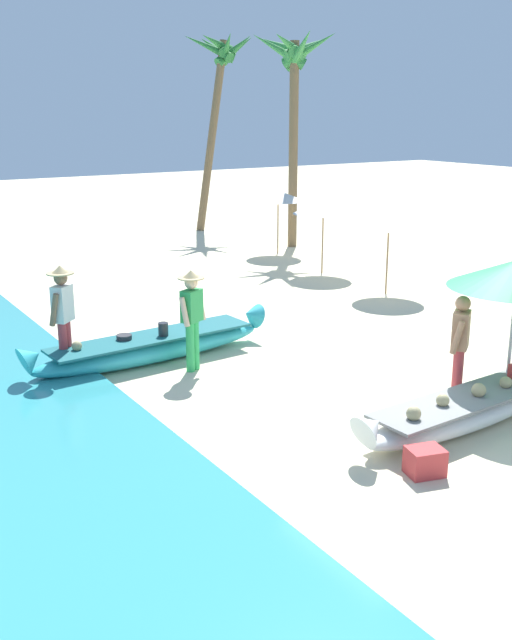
{
  "coord_description": "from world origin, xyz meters",
  "views": [
    {
      "loc": [
        -7.26,
        -7.69,
        4.22
      ],
      "look_at": [
        -0.99,
        2.17,
        0.9
      ],
      "focal_mm": 41.66,
      "sensor_mm": 36.0,
      "label": 1
    }
  ],
  "objects_px": {
    "palm_tree_tall_inland": "(294,72)",
    "boat_cyan_midground": "(152,347)",
    "boat_white_foreground": "(466,410)",
    "person_vendor_assistant": "(63,312)",
    "palm_tree_leaning_seaward": "(220,70)",
    "cooler_box": "(425,462)",
    "person_tourist_customer": "(460,345)",
    "person_vendor_hatted": "(192,313)"
  },
  "relations": [
    {
      "from": "palm_tree_tall_inland",
      "to": "boat_cyan_midground",
      "type": "bearing_deg",
      "value": -137.19
    },
    {
      "from": "boat_white_foreground",
      "to": "person_vendor_assistant",
      "type": "height_order",
      "value": "person_vendor_assistant"
    },
    {
      "from": "person_vendor_assistant",
      "to": "palm_tree_leaning_seaward",
      "type": "height_order",
      "value": "palm_tree_leaning_seaward"
    },
    {
      "from": "palm_tree_tall_inland",
      "to": "cooler_box",
      "type": "height_order",
      "value": "palm_tree_tall_inland"
    },
    {
      "from": "boat_cyan_midground",
      "to": "person_tourist_customer",
      "type": "height_order",
      "value": "person_tourist_customer"
    },
    {
      "from": "person_vendor_hatted",
      "to": "person_vendor_assistant",
      "type": "distance_m",
      "value": 2.08
    },
    {
      "from": "boat_cyan_midground",
      "to": "person_vendor_assistant",
      "type": "bearing_deg",
      "value": 173.27
    },
    {
      "from": "boat_white_foreground",
      "to": "person_vendor_assistant",
      "type": "bearing_deg",
      "value": 127.98
    },
    {
      "from": "boat_white_foreground",
      "to": "cooler_box",
      "type": "bearing_deg",
      "value": -154.18
    },
    {
      "from": "boat_white_foreground",
      "to": "palm_tree_tall_inland",
      "type": "height_order",
      "value": "palm_tree_tall_inland"
    },
    {
      "from": "person_vendor_hatted",
      "to": "palm_tree_leaning_seaward",
      "type": "xyz_separation_m",
      "value": [
        8.17,
        13.25,
        4.54
      ]
    },
    {
      "from": "palm_tree_leaning_seaward",
      "to": "person_vendor_assistant",
      "type": "bearing_deg",
      "value": -129.18
    },
    {
      "from": "person_vendor_assistant",
      "to": "cooler_box",
      "type": "distance_m",
      "value": 6.31
    },
    {
      "from": "palm_tree_tall_inland",
      "to": "palm_tree_leaning_seaward",
      "type": "height_order",
      "value": "palm_tree_leaning_seaward"
    },
    {
      "from": "boat_cyan_midground",
      "to": "person_vendor_assistant",
      "type": "relative_size",
      "value": 2.56
    },
    {
      "from": "boat_white_foreground",
      "to": "boat_cyan_midground",
      "type": "xyz_separation_m",
      "value": [
        -2.47,
        4.86,
        0.01
      ]
    },
    {
      "from": "boat_cyan_midground",
      "to": "person_vendor_assistant",
      "type": "height_order",
      "value": "person_vendor_assistant"
    },
    {
      "from": "palm_tree_leaning_seaward",
      "to": "boat_cyan_midground",
      "type": "bearing_deg",
      "value": -124.47
    },
    {
      "from": "boat_white_foreground",
      "to": "person_vendor_hatted",
      "type": "height_order",
      "value": "person_vendor_hatted"
    },
    {
      "from": "palm_tree_tall_inland",
      "to": "person_vendor_hatted",
      "type": "bearing_deg",
      "value": -133.12
    },
    {
      "from": "person_tourist_customer",
      "to": "boat_white_foreground",
      "type": "bearing_deg",
      "value": -127.14
    },
    {
      "from": "boat_cyan_midground",
      "to": "person_tourist_customer",
      "type": "distance_m",
      "value": 5.21
    },
    {
      "from": "person_vendor_assistant",
      "to": "palm_tree_tall_inland",
      "type": "relative_size",
      "value": 0.28
    },
    {
      "from": "person_tourist_customer",
      "to": "cooler_box",
      "type": "xyz_separation_m",
      "value": [
        -1.93,
        -1.31,
        -0.78
      ]
    },
    {
      "from": "boat_cyan_midground",
      "to": "cooler_box",
      "type": "distance_m",
      "value": 5.66
    },
    {
      "from": "boat_white_foreground",
      "to": "person_vendor_assistant",
      "type": "distance_m",
      "value": 6.43
    },
    {
      "from": "boat_cyan_midground",
      "to": "palm_tree_tall_inland",
      "type": "xyz_separation_m",
      "value": [
        8.5,
        7.88,
        5.04
      ]
    },
    {
      "from": "boat_cyan_midground",
      "to": "palm_tree_leaning_seaward",
      "type": "relative_size",
      "value": 0.68
    },
    {
      "from": "boat_cyan_midground",
      "to": "palm_tree_leaning_seaward",
      "type": "bearing_deg",
      "value": 55.53
    },
    {
      "from": "person_vendor_assistant",
      "to": "cooler_box",
      "type": "bearing_deg",
      "value": -66.84
    },
    {
      "from": "boat_white_foreground",
      "to": "person_vendor_hatted",
      "type": "bearing_deg",
      "value": 117.07
    },
    {
      "from": "boat_white_foreground",
      "to": "cooler_box",
      "type": "distance_m",
      "value": 1.64
    },
    {
      "from": "boat_cyan_midground",
      "to": "palm_tree_leaning_seaward",
      "type": "xyz_separation_m",
      "value": [
        8.56,
        12.46,
        5.28
      ]
    },
    {
      "from": "boat_white_foreground",
      "to": "boat_cyan_midground",
      "type": "bearing_deg",
      "value": 116.93
    },
    {
      "from": "boat_cyan_midground",
      "to": "palm_tree_tall_inland",
      "type": "bearing_deg",
      "value": 42.81
    },
    {
      "from": "boat_cyan_midground",
      "to": "person_vendor_hatted",
      "type": "bearing_deg",
      "value": -63.78
    },
    {
      "from": "boat_cyan_midground",
      "to": "person_tourist_customer",
      "type": "xyz_separation_m",
      "value": [
        2.92,
        -4.26,
        0.69
      ]
    },
    {
      "from": "person_vendor_assistant",
      "to": "cooler_box",
      "type": "height_order",
      "value": "person_vendor_assistant"
    },
    {
      "from": "person_tourist_customer",
      "to": "palm_tree_tall_inland",
      "type": "distance_m",
      "value": 14.05
    },
    {
      "from": "person_tourist_customer",
      "to": "cooler_box",
      "type": "bearing_deg",
      "value": -145.74
    },
    {
      "from": "person_vendor_hatted",
      "to": "cooler_box",
      "type": "xyz_separation_m",
      "value": [
        0.61,
        -4.78,
        -0.83
      ]
    },
    {
      "from": "boat_cyan_midground",
      "to": "cooler_box",
      "type": "xyz_separation_m",
      "value": [
        1.0,
        -5.57,
        -0.09
      ]
    }
  ]
}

